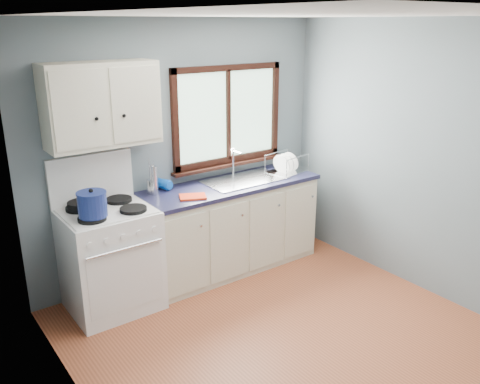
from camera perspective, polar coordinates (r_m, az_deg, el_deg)
floor at (r=4.25m, az=6.92°, el=-17.04°), size 3.20×3.60×0.02m
ceiling at (r=3.46m, az=8.62°, el=19.25°), size 3.20×3.60×0.02m
wall_back at (r=5.07m, az=-6.55°, el=4.70°), size 3.20×0.02×2.50m
wall_left at (r=2.87m, az=-16.51°, el=-7.11°), size 0.02×3.60×2.50m
wall_right at (r=4.88m, az=21.56°, el=2.95°), size 0.02×3.60×2.50m
gas_range at (r=4.65m, az=-14.37°, el=-7.01°), size 0.76×0.69×1.36m
base_cabinets at (r=5.26m, az=-1.12°, el=-4.32°), size 1.85×0.60×0.88m
countertop at (r=5.09m, az=-1.14°, el=0.76°), size 1.89×0.64×0.04m
sink at (r=5.20m, az=0.48°, el=0.70°), size 0.84×0.46×0.44m
window at (r=5.27m, az=-1.34°, el=7.85°), size 1.36×0.10×1.03m
upper_cabinets at (r=4.44m, az=-15.27°, el=9.44°), size 0.95×0.35×0.70m
skillet at (r=4.53m, az=-17.38°, el=-1.31°), size 0.36×0.30×0.05m
stockpot at (r=4.25m, az=-16.26°, el=-1.30°), size 0.31×0.31×0.24m
utensil_crock at (r=4.83m, az=-9.78°, el=0.65°), size 0.13×0.13×0.35m
thermos at (r=4.77m, az=-9.65°, el=1.28°), size 0.08×0.08×0.28m
soap_bottle at (r=4.86m, az=-7.91°, el=1.64°), size 0.13×0.13×0.27m
dish_towel at (r=4.69m, az=-5.32°, el=-0.53°), size 0.29×0.26×0.02m
dish_rack at (r=5.46m, az=5.22°, el=2.78°), size 0.46×0.38×0.21m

